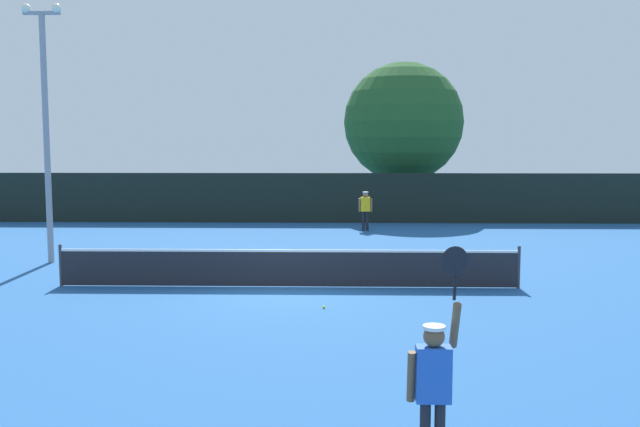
# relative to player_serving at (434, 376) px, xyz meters

# --- Properties ---
(ground_plane) EXTENTS (120.00, 120.00, 0.00)m
(ground_plane) POSITION_rel_player_serving_xyz_m (-2.30, 9.94, -1.11)
(ground_plane) COLOR #235693
(tennis_net) EXTENTS (11.68, 0.08, 1.07)m
(tennis_net) POSITION_rel_player_serving_xyz_m (-2.30, 9.94, -0.60)
(tennis_net) COLOR #232328
(tennis_net) RESTS_ON ground
(perimeter_fence) EXTENTS (37.11, 0.12, 2.27)m
(perimeter_fence) POSITION_rel_player_serving_xyz_m (-2.30, 24.32, 0.03)
(perimeter_fence) COLOR black
(perimeter_fence) RESTS_ON ground
(player_serving) EXTENTS (0.68, 0.40, 2.52)m
(player_serving) POSITION_rel_player_serving_xyz_m (0.00, 0.00, 0.00)
(player_serving) COLOR blue
(player_serving) RESTS_ON ground
(player_receiving) EXTENTS (0.57, 0.24, 1.63)m
(player_receiving) POSITION_rel_player_serving_xyz_m (0.12, 21.46, -0.12)
(player_receiving) COLOR yellow
(player_receiving) RESTS_ON ground
(tennis_ball) EXTENTS (0.07, 0.07, 0.07)m
(tennis_ball) POSITION_rel_player_serving_xyz_m (-1.35, 7.66, -1.08)
(tennis_ball) COLOR #CCE033
(tennis_ball) RESTS_ON ground
(light_pole) EXTENTS (1.18, 0.28, 7.73)m
(light_pole) POSITION_rel_player_serving_xyz_m (-9.80, 13.43, 3.31)
(light_pole) COLOR gray
(light_pole) RESTS_ON ground
(large_tree) EXTENTS (5.96, 5.96, 7.66)m
(large_tree) POSITION_rel_player_serving_xyz_m (2.26, 27.79, 3.56)
(large_tree) COLOR brown
(large_tree) RESTS_ON ground
(parked_car_near) EXTENTS (2.05, 4.27, 1.69)m
(parked_car_near) POSITION_rel_player_serving_xyz_m (3.64, 32.60, -0.33)
(parked_car_near) COLOR black
(parked_car_near) RESTS_ON ground
(parked_car_mid) EXTENTS (2.24, 4.34, 1.69)m
(parked_car_mid) POSITION_rel_player_serving_xyz_m (7.64, 29.56, -0.33)
(parked_car_mid) COLOR navy
(parked_car_mid) RESTS_ON ground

